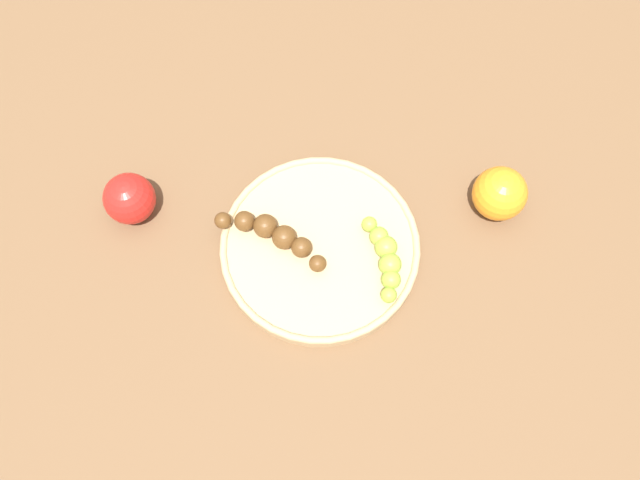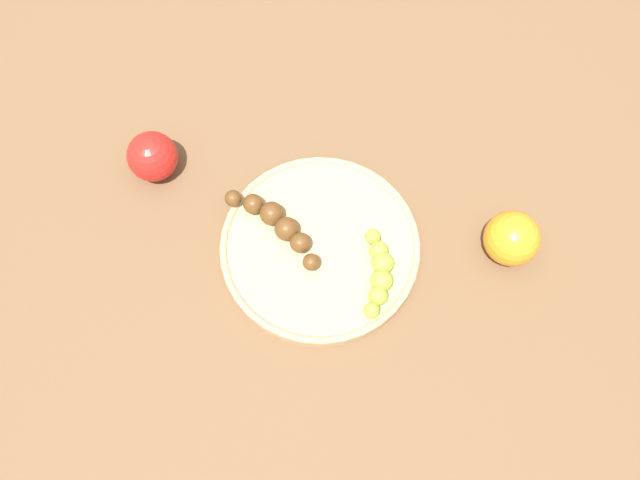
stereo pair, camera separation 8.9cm
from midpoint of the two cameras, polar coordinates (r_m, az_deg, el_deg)
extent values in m
plane|color=brown|center=(0.93, -2.73, -1.23)|extent=(2.40, 2.40, 0.00)
cylinder|color=tan|center=(0.92, -2.76, -1.03)|extent=(0.28, 0.28, 0.02)
torus|color=tan|center=(0.91, -2.78, -0.82)|extent=(0.28, 0.28, 0.01)
sphere|color=#8CAD38|center=(0.87, 3.01, -5.09)|extent=(0.02, 0.02, 0.02)
sphere|color=#8CAD38|center=(0.88, 3.23, -3.76)|extent=(0.03, 0.03, 0.03)
sphere|color=#8CAD38|center=(0.88, 3.17, -2.44)|extent=(0.03, 0.03, 0.03)
sphere|color=#8CAD38|center=(0.89, 2.84, -1.18)|extent=(0.03, 0.03, 0.03)
sphere|color=#8CAD38|center=(0.90, 2.26, -0.01)|extent=(0.03, 0.03, 0.03)
sphere|color=#8CAD38|center=(0.90, 1.46, 1.02)|extent=(0.02, 0.02, 0.02)
sphere|color=#593819|center=(0.88, -3.27, -2.36)|extent=(0.02, 0.02, 0.02)
sphere|color=#593819|center=(0.89, -4.44, -0.98)|extent=(0.03, 0.03, 0.03)
sphere|color=#593819|center=(0.90, -5.87, 0.10)|extent=(0.03, 0.03, 0.03)
sphere|color=#593819|center=(0.91, -7.49, 0.86)|extent=(0.03, 0.03, 0.03)
sphere|color=#593819|center=(0.92, -9.25, 1.27)|extent=(0.03, 0.03, 0.03)
sphere|color=#593819|center=(0.92, -11.05, 1.32)|extent=(0.02, 0.02, 0.02)
sphere|color=red|center=(0.97, -18.53, 3.06)|extent=(0.07, 0.07, 0.07)
sphere|color=orange|center=(0.94, 12.54, 3.58)|extent=(0.08, 0.08, 0.08)
camera|label=1|loc=(0.04, -92.88, -6.98)|focal=37.42mm
camera|label=2|loc=(0.04, 87.12, 6.98)|focal=37.42mm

